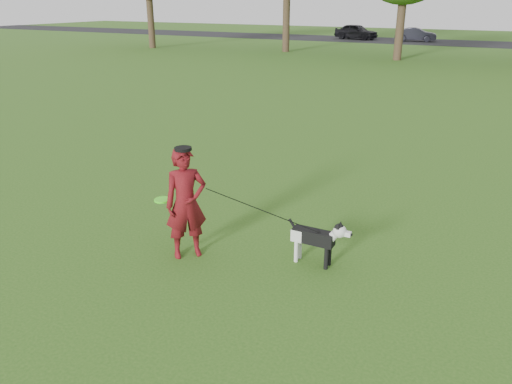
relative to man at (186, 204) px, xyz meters
The scene contains 7 objects.
ground 1.39m from the man, 22.86° to the left, with size 120.00×120.00×0.00m, color #285116.
road 40.46m from the man, 88.52° to the left, with size 120.00×7.00×0.02m, color black.
man is the anchor object (origin of this frame).
dog 1.88m from the man, 18.89° to the left, with size 0.92×0.18×0.70m.
car_left 41.65m from the man, 103.82° to the left, with size 1.56×3.87×1.32m, color black.
car_mid 40.72m from the man, 96.65° to the left, with size 1.18×3.39×1.12m, color black.
man_held_items 1.15m from the man, 13.57° to the left, with size 2.32×0.81×1.14m.
Camera 1 is at (2.77, -5.64, 3.45)m, focal length 35.00 mm.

